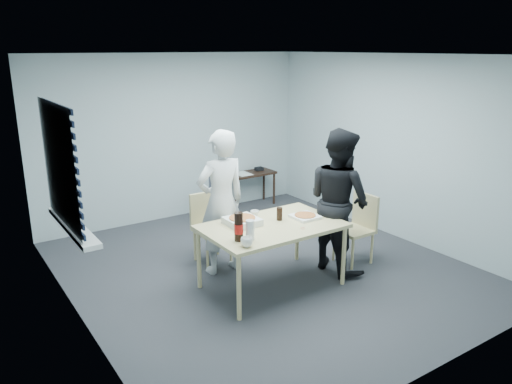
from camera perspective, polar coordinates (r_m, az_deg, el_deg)
room at (r=5.38m, az=-21.14°, el=1.80°), size 5.00×5.00×5.00m
dining_table at (r=5.65m, az=1.85°, el=-4.32°), size 1.55×0.98×0.75m
chair_far at (r=6.45m, az=-5.40°, el=-3.47°), size 0.42×0.42×0.89m
chair_right at (r=6.53m, az=11.68°, el=-3.51°), size 0.42×0.42×0.89m
person_white at (r=6.01m, az=-4.00°, el=-1.19°), size 0.65×0.42×1.77m
person_black at (r=6.15m, az=9.43°, el=-0.96°), size 0.47×0.86×1.77m
side_table at (r=8.64m, az=-0.69°, el=1.71°), size 0.89×0.39×0.59m
stool at (r=7.70m, az=-4.12°, el=-1.35°), size 0.34×0.34×0.47m
backpack at (r=7.60m, az=-4.12°, el=0.86°), size 0.29×0.22×0.41m
pizza_box_a at (r=5.63m, az=-1.58°, el=-3.32°), size 0.35×0.35×0.09m
pizza_box_b at (r=5.87m, az=5.63°, el=-2.78°), size 0.29×0.29×0.04m
mug_a at (r=5.02m, az=-1.06°, el=-5.74°), size 0.17×0.17×0.10m
mug_b at (r=5.82m, az=-0.15°, el=-2.58°), size 0.10×0.10×0.09m
cola_glass at (r=5.76m, az=2.70°, el=-2.52°), size 0.08×0.08×0.15m
soda_bottle at (r=5.13m, az=-1.99°, el=-4.05°), size 0.10×0.10×0.30m
plastic_cups at (r=5.17m, az=-0.69°, el=-4.37°), size 0.11×0.11×0.21m
rubber_band at (r=5.54m, az=5.37°, el=-4.15°), size 0.06×0.06×0.00m
papers at (r=8.54m, az=-1.54°, el=2.11°), size 0.34×0.39×0.01m
black_box at (r=8.77m, az=0.34°, el=2.67°), size 0.17×0.15×0.06m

